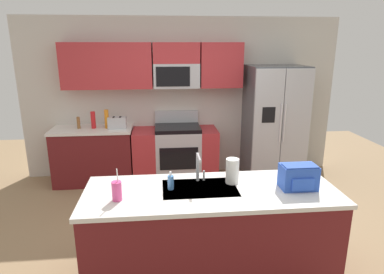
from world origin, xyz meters
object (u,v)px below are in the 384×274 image
Objects in this scene: sink_faucet at (199,165)px; paper_towel_roll at (232,171)px; toaster at (117,123)px; backpack at (299,176)px; pepper_mill at (78,123)px; soap_dispenser at (171,182)px; refrigerator at (274,123)px; drink_cup_pink at (117,191)px; bottle_orange at (107,119)px; bottle_red at (93,120)px; range_oven at (175,153)px.

sink_faucet reaches higher than paper_towel_roll.
backpack reaches higher than toaster.
pepper_mill reaches higher than soap_dispenser.
refrigerator is 2.65m from sink_faucet.
toaster is 2.43m from sink_faucet.
pepper_mill is 0.64× the size of drink_cup_pink.
bottle_red is at bearing 177.30° from bottle_orange.
bottle_orange is 2.53m from sink_faucet.
soap_dispenser is (-0.16, -2.40, 0.53)m from range_oven.
range_oven reaches higher than soap_dispenser.
refrigerator is (1.61, -0.07, 0.48)m from range_oven.
range_oven is 2.42m from paper_towel_roll.
sink_faucet is at bearing -62.23° from bottle_orange.
soap_dispenser is at bearing -93.84° from range_oven.
bottle_orange is at bearing -1.88° from pepper_mill.
toaster is 3.10m from backpack.
bottle_red is (0.23, -0.00, 0.04)m from pepper_mill.
backpack is (2.50, -2.49, 0.03)m from pepper_mill.
backpack is (2.27, -2.49, -0.02)m from bottle_red.
refrigerator reaches higher than backpack.
range_oven is at bearing 111.77° from backpack.
pepper_mill is at bearing 119.28° from soap_dispenser.
paper_towel_roll is at bearing -10.14° from sink_faucet.
sink_faucet is 0.98× the size of drink_cup_pink.
bottle_red is at bearing -1.13° from pepper_mill.
refrigerator is at bearing 55.52° from sink_faucet.
refrigerator is 6.46× the size of drink_cup_pink.
bottle_orange reaches higher than sink_faucet.
bottle_orange is 1.04× the size of sink_faucet.
drink_cup_pink reaches higher than soap_dispenser.
pepper_mill is 2.72m from drink_cup_pink.
soap_dispenser is at bearing -60.72° from pepper_mill.
refrigerator reaches higher than drink_cup_pink.
pepper_mill is 0.69× the size of bottle_red.
bottle_orange is at bearing -179.10° from range_oven.
bottle_red is 0.94× the size of sink_faucet.
refrigerator is at bearing 62.09° from paper_towel_roll.
soap_dispenser is (0.46, 0.17, -0.02)m from drink_cup_pink.
toaster is at bearing -12.36° from bottle_orange.
refrigerator is 2.89m from bottle_red.
bottle_red reaches higher than toaster.
pepper_mill is 0.63× the size of bottle_orange.
refrigerator is 2.93m from soap_dispenser.
backpack is (0.57, -0.18, -0.00)m from paper_towel_roll.
range_oven is 5.67× the size of paper_towel_roll.
refrigerator is at bearing -2.56° from range_oven.
sink_faucet is (1.18, -2.24, 0.02)m from bottle_orange.
sink_faucet is 0.88× the size of backpack.
refrigerator reaches higher than toaster.
pepper_mill is at bearing 129.88° from paper_towel_roll.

